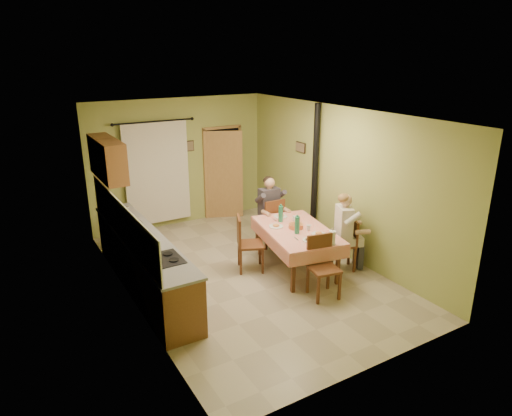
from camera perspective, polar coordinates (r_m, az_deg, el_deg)
floor at (r=8.15m, az=-1.17°, el=-8.16°), size 4.00×6.00×0.01m
room_shell at (r=7.50m, az=-1.26°, el=4.32°), size 4.04×6.04×2.82m
kitchen_run at (r=7.68m, az=-13.91°, el=-6.51°), size 0.64×3.64×1.56m
upper_cabinets at (r=8.40m, az=-18.11°, el=5.89°), size 0.35×1.40×0.70m
curtain at (r=10.00m, az=-12.24°, el=4.34°), size 1.70×0.07×2.22m
doorway at (r=10.63m, az=-4.05°, el=4.41°), size 0.96×0.38×2.15m
dining_table at (r=8.20m, az=5.06°, el=-5.11°), size 1.41×1.98×0.76m
tableware at (r=7.95m, az=5.51°, el=-2.44°), size 0.68×1.68×0.33m
chair_far at (r=9.18m, az=1.75°, el=-2.95°), size 0.45×0.45×1.00m
chair_near at (r=7.40m, az=8.39°, el=-8.80°), size 0.51×0.51×0.99m
chair_right at (r=8.35m, az=10.97°, el=-5.65°), size 0.49×0.49×0.93m
chair_left at (r=8.17m, az=-0.80°, el=-5.81°), size 0.59×0.59×1.01m
man_far at (r=8.99m, az=1.74°, el=0.56°), size 0.59×0.47×1.39m
man_right at (r=8.12m, az=11.14°, el=-1.86°), size 0.60×0.65×1.39m
stove_flue at (r=9.21m, az=7.27°, el=1.83°), size 0.24×0.24×2.80m
picture_back at (r=10.23m, az=-8.29°, el=7.69°), size 0.19×0.03×0.23m
picture_right at (r=9.52m, az=5.59°, el=7.57°), size 0.03×0.31×0.21m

